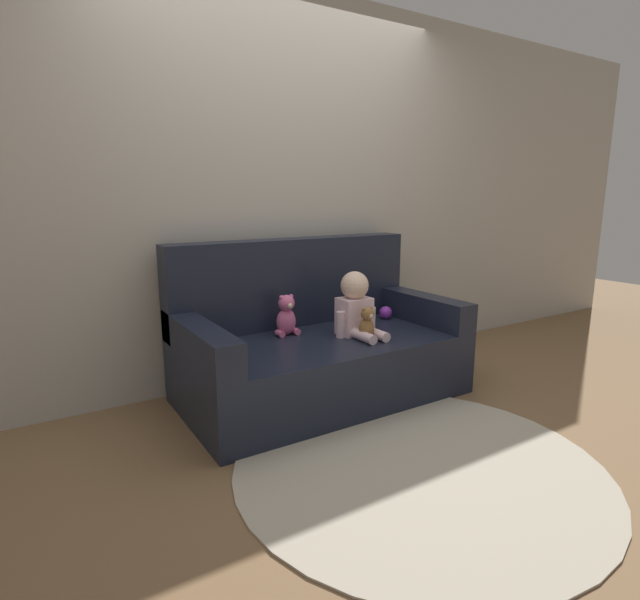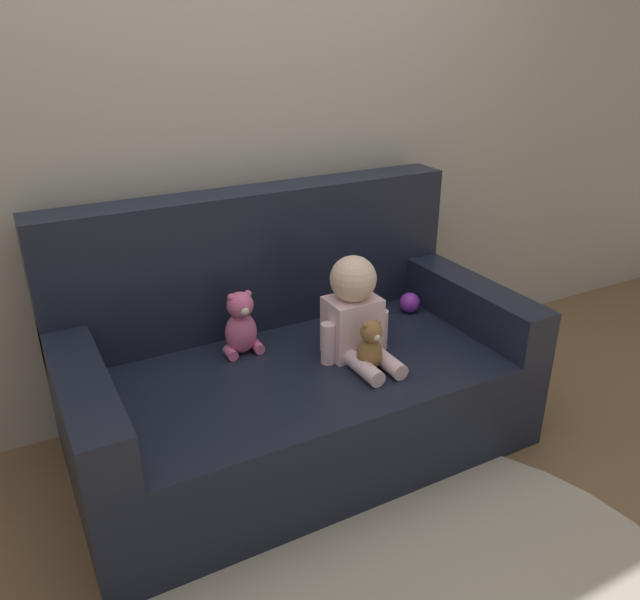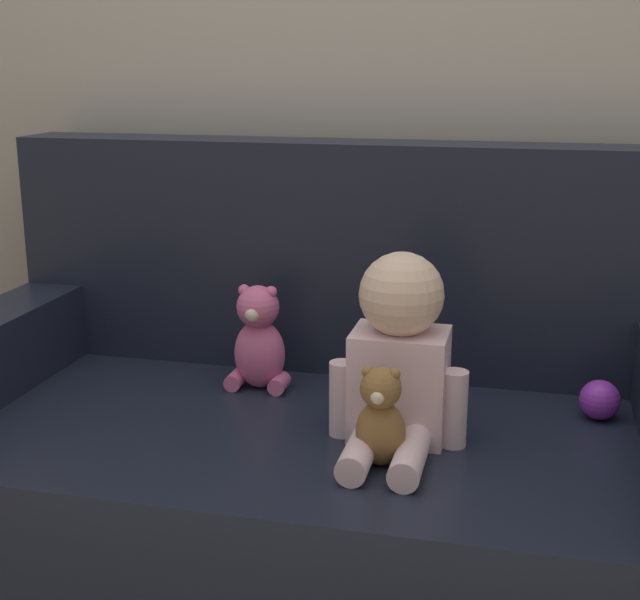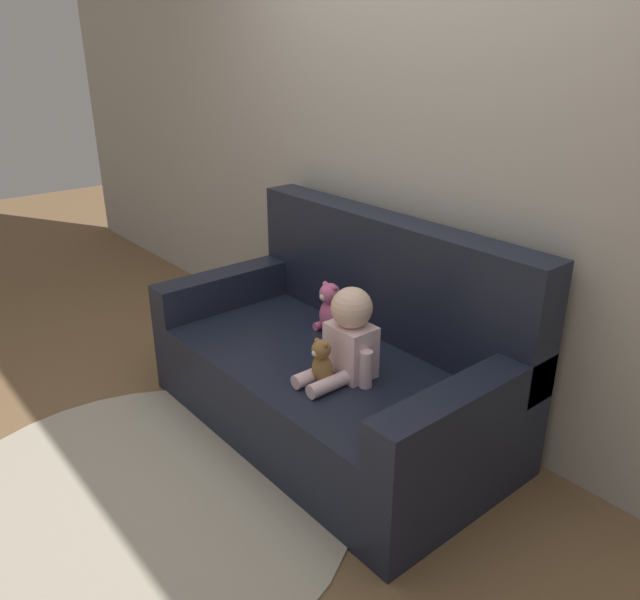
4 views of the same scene
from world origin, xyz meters
TOP-DOWN VIEW (x-y plane):
  - ground_plane at (0.00, 0.00)m, footprint 12.00×12.00m
  - wall_back at (0.00, 0.55)m, footprint 8.00×0.05m
  - couch at (0.00, 0.08)m, footprint 1.74×0.94m
  - person_baby at (0.21, -0.07)m, footprint 0.29×0.36m
  - teddy_bear_brown at (0.19, -0.20)m, footprint 0.10×0.09m
  - plush_toy_side at (-0.17, 0.16)m, footprint 0.15×0.12m
  - toy_ball at (0.63, 0.15)m, footprint 0.09×0.09m

SIDE VIEW (x-z plane):
  - ground_plane at x=0.00m, z-range 0.00..0.00m
  - couch at x=0.00m, z-range -0.17..0.81m
  - toy_ball at x=0.63m, z-range 0.40..0.49m
  - teddy_bear_brown at x=0.19m, z-range 0.40..0.60m
  - plush_toy_side at x=-0.17m, z-range 0.39..0.65m
  - person_baby at x=0.21m, z-range 0.37..0.78m
  - wall_back at x=0.00m, z-range 0.00..2.60m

